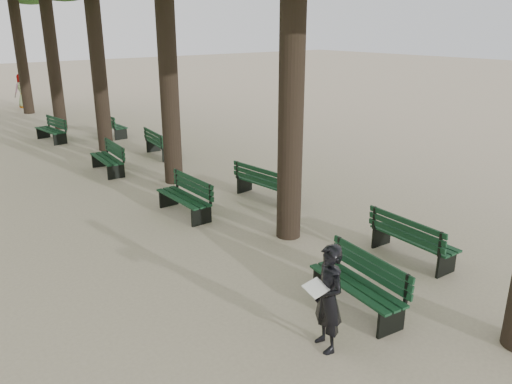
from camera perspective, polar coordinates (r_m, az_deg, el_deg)
ground at (r=8.18m, az=10.12°, el=-14.23°), size 120.00×120.00×0.00m
bench_left_0 at (r=8.35m, az=11.36°, el=-11.42°), size 0.81×1.86×0.92m
bench_left_1 at (r=12.15m, az=-8.22°, el=-1.40°), size 0.59×1.81×0.92m
bench_left_2 at (r=16.15m, az=-16.61°, el=3.08°), size 0.72×1.84×0.92m
bench_left_3 at (r=21.26m, az=-22.35°, el=6.10°), size 0.75×1.85×0.92m
bench_right_0 at (r=10.27m, az=17.42°, el=-5.96°), size 0.69×1.83×0.92m
bench_right_1 at (r=13.14m, az=0.97°, el=0.36°), size 0.72×1.84×0.92m
bench_right_2 at (r=17.72m, az=-10.77°, el=4.89°), size 0.80×1.86×0.92m
bench_right_3 at (r=21.42m, az=-16.07°, el=6.86°), size 0.60×1.81×0.92m
man_with_map at (r=7.13m, az=8.24°, el=-11.93°), size 0.68×0.70×1.60m
pedestrian_d at (r=30.59m, az=-25.09°, el=10.46°), size 0.96×0.53×1.85m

